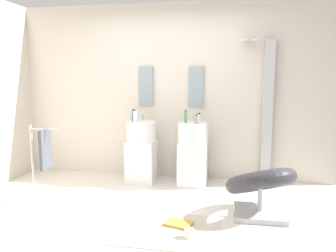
% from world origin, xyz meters
% --- Properties ---
extents(ground_plane, '(4.80, 3.60, 0.04)m').
position_xyz_m(ground_plane, '(0.00, 0.00, -0.02)').
color(ground_plane, silver).
extents(rear_partition, '(4.80, 0.10, 2.60)m').
position_xyz_m(rear_partition, '(0.00, 1.65, 1.30)').
color(rear_partition, beige).
rests_on(rear_partition, ground_plane).
extents(pedestal_sink_left, '(0.43, 0.43, 1.00)m').
position_xyz_m(pedestal_sink_left, '(-0.38, 1.27, 0.46)').
color(pedestal_sink_left, white).
rests_on(pedestal_sink_left, ground_plane).
extents(pedestal_sink_right, '(0.43, 0.43, 1.00)m').
position_xyz_m(pedestal_sink_right, '(0.38, 1.27, 0.46)').
color(pedestal_sink_right, white).
rests_on(pedestal_sink_right, ground_plane).
extents(vanity_mirror_left, '(0.22, 0.03, 0.58)m').
position_xyz_m(vanity_mirror_left, '(-0.38, 1.58, 1.39)').
color(vanity_mirror_left, '#8C9EA8').
extents(vanity_mirror_right, '(0.22, 0.03, 0.58)m').
position_xyz_m(vanity_mirror_right, '(0.38, 1.58, 1.39)').
color(vanity_mirror_right, '#8C9EA8').
extents(shower_column, '(0.49, 0.24, 2.05)m').
position_xyz_m(shower_column, '(1.39, 1.53, 1.08)').
color(shower_column, '#B7BABF').
rests_on(shower_column, ground_plane).
extents(lounge_chair, '(1.07, 1.08, 0.65)m').
position_xyz_m(lounge_chair, '(1.23, 0.31, 0.35)').
color(lounge_chair, '#B7BABF').
rests_on(lounge_chair, ground_plane).
extents(towel_rack, '(0.37, 0.22, 0.95)m').
position_xyz_m(towel_rack, '(-1.38, 0.33, 0.63)').
color(towel_rack, '#B7BABF').
rests_on(towel_rack, ground_plane).
extents(area_rug, '(1.02, 0.82, 0.01)m').
position_xyz_m(area_rug, '(0.30, -0.23, 0.01)').
color(area_rug, beige).
rests_on(area_rug, ground_plane).
extents(magazine_ochre, '(0.31, 0.26, 0.03)m').
position_xyz_m(magazine_ochre, '(0.38, -0.11, 0.02)').
color(magazine_ochre, gold).
rests_on(magazine_ochre, area_rug).
extents(coffee_mug, '(0.09, 0.09, 0.09)m').
position_xyz_m(coffee_mug, '(0.52, -0.37, 0.05)').
color(coffee_mug, white).
rests_on(coffee_mug, area_rug).
extents(soap_bottle_clear, '(0.04, 0.04, 0.19)m').
position_xyz_m(soap_bottle_clear, '(-0.43, 1.13, 0.98)').
color(soap_bottle_clear, silver).
rests_on(soap_bottle_clear, pedestal_sink_left).
extents(soap_bottle_grey, '(0.04, 0.04, 0.13)m').
position_xyz_m(soap_bottle_grey, '(0.43, 1.17, 0.96)').
color(soap_bottle_grey, '#99999E').
rests_on(soap_bottle_grey, pedestal_sink_right).
extents(soap_bottle_black, '(0.05, 0.05, 0.13)m').
position_xyz_m(soap_bottle_black, '(-0.48, 1.28, 0.95)').
color(soap_bottle_black, black).
rests_on(soap_bottle_black, pedestal_sink_left).
extents(soap_bottle_green, '(0.04, 0.04, 0.18)m').
position_xyz_m(soap_bottle_green, '(0.27, 1.27, 0.98)').
color(soap_bottle_green, '#59996B').
rests_on(soap_bottle_green, pedestal_sink_right).
extents(soap_bottle_blue, '(0.06, 0.06, 0.18)m').
position_xyz_m(soap_bottle_blue, '(-0.49, 1.28, 0.98)').
color(soap_bottle_blue, '#4C72B7').
rests_on(soap_bottle_blue, pedestal_sink_left).
extents(soap_bottle_white, '(0.06, 0.06, 0.13)m').
position_xyz_m(soap_bottle_white, '(0.45, 1.39, 0.95)').
color(soap_bottle_white, white).
rests_on(soap_bottle_white, pedestal_sink_right).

